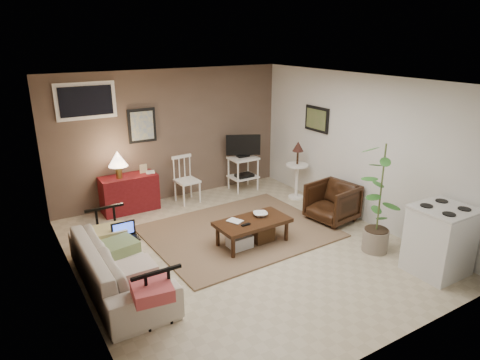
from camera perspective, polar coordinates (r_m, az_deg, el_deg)
floor at (r=6.33m, az=0.34°, el=-9.14°), size 5.00×5.00×0.00m
art_back at (r=7.76m, az=-12.94°, el=7.09°), size 0.50×0.03×0.60m
art_right at (r=7.90m, az=10.21°, el=8.00°), size 0.03×0.60×0.45m
window at (r=7.44m, az=-19.87°, el=9.89°), size 0.96×0.03×0.60m
rug at (r=6.81m, az=-0.16°, el=-6.87°), size 2.81×2.28×0.03m
coffee_table at (r=6.35m, az=1.62°, el=-6.73°), size 1.11×0.60×0.41m
sofa at (r=5.49m, az=-15.88°, el=-9.89°), size 0.60×2.05×0.80m
sofa_pillows at (r=5.25m, az=-14.71°, el=-10.00°), size 0.39×1.95×0.14m
sofa_end_rails at (r=5.54m, az=-14.64°, el=-10.14°), size 0.55×2.05×0.69m
laptop at (r=5.78m, az=-15.09°, el=-6.94°), size 0.32×0.23×0.21m
red_console at (r=7.73m, az=-14.66°, el=-1.31°), size 0.97×0.43×1.12m
spindle_chair at (r=7.94m, az=-7.13°, el=-0.12°), size 0.42×0.42×0.86m
tv_stand at (r=8.45m, az=0.45°, el=2.54°), size 0.62×0.43×1.12m
side_table at (r=8.05m, az=7.65°, el=2.21°), size 0.41×0.41×1.11m
armchair at (r=7.25m, az=12.21°, el=-2.73°), size 0.74×0.78×0.71m
potted_plant at (r=6.24m, az=18.22°, el=-1.90°), size 0.40×0.40×1.62m
stove at (r=6.14m, az=25.09°, el=-7.25°), size 0.70×0.65×0.92m
bowl at (r=6.39m, az=2.74°, el=-3.91°), size 0.22×0.13×0.21m
book_table at (r=6.14m, az=-1.12°, el=-4.90°), size 0.15×0.08×0.21m
book_console at (r=7.71m, az=-12.46°, el=1.63°), size 0.15×0.06×0.20m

